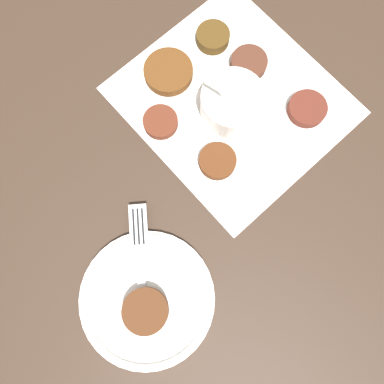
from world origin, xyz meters
name	(u,v)px	position (x,y,z in m)	size (l,w,h in m)	color
ground_plane	(222,92)	(0.00, 0.00, 0.00)	(4.00, 4.00, 0.00)	#38281E
napkin	(231,101)	(0.02, 0.00, 0.00)	(0.38, 0.35, 0.00)	white
sauce_bowl	(232,105)	(0.04, -0.02, 0.03)	(0.12, 0.11, 0.11)	white
fritter_0	(250,64)	(0.00, 0.07, 0.01)	(0.06, 0.06, 0.02)	#4D2A1D
fritter_1	(217,161)	(0.08, -0.10, 0.01)	(0.06, 0.06, 0.02)	#552D16
fritter_2	(161,122)	(-0.03, -0.12, 0.01)	(0.06, 0.06, 0.02)	#5B2A1B
fritter_3	(213,37)	(-0.08, 0.06, 0.01)	(0.06, 0.06, 0.02)	#4A3414
fritter_4	(307,109)	(0.13, 0.07, 0.01)	(0.07, 0.07, 0.02)	#58261C
fritter_5	(168,72)	(-0.09, -0.04, 0.01)	(0.09, 0.09, 0.02)	#593416
serving_plate	(147,299)	(0.16, -0.34, 0.01)	(0.21, 0.21, 0.02)	white
fritter_on_plate	(145,311)	(0.17, -0.35, 0.03)	(0.07, 0.07, 0.02)	#512D19
fork	(140,250)	(0.10, -0.30, 0.02)	(0.16, 0.14, 0.00)	silver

